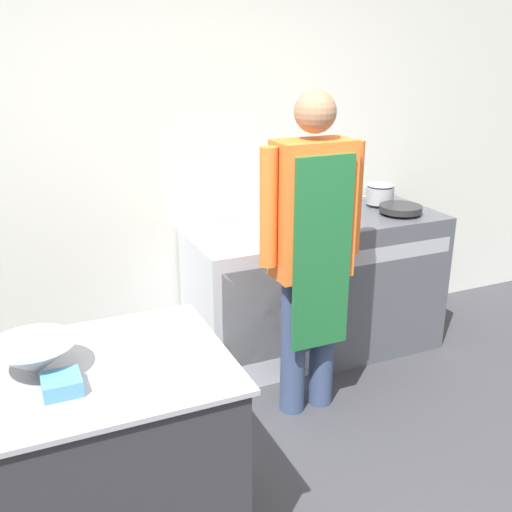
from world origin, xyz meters
TOP-DOWN VIEW (x-y plane):
  - wall_back at (0.00, 2.20)m, footprint 8.00×0.05m
  - prep_counter at (-0.97, 0.59)m, footprint 1.26×0.78m
  - stove at (1.14, 1.79)m, footprint 0.93×0.67m
  - fridge_unit at (0.31, 1.82)m, footprint 0.70×0.66m
  - person_cook at (0.41, 1.21)m, footprint 0.59×0.24m
  - mixing_bowl at (-1.02, 0.62)m, footprint 0.30×0.30m
  - plastic_tub at (-0.95, 0.46)m, footprint 0.13×0.13m
  - stock_pot at (0.93, 1.91)m, footprint 0.26×0.26m
  - saute_pan at (1.32, 1.67)m, footprint 0.28×0.28m
  - sauce_pot at (1.32, 1.91)m, footprint 0.19×0.19m

SIDE VIEW (x-z plane):
  - fridge_unit at x=0.31m, z-range 0.00..0.87m
  - prep_counter at x=-0.97m, z-range 0.00..0.88m
  - stove at x=1.14m, z-range -0.01..0.94m
  - plastic_tub at x=-0.95m, z-range 0.88..0.94m
  - mixing_bowl at x=-1.02m, z-range 0.88..1.01m
  - saute_pan at x=1.32m, z-range 0.95..0.99m
  - person_cook at x=0.41m, z-range 0.12..1.89m
  - sauce_pot at x=1.32m, z-range 0.95..1.09m
  - stock_pot at x=0.93m, z-range 0.95..1.22m
  - wall_back at x=0.00m, z-range 0.00..2.70m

